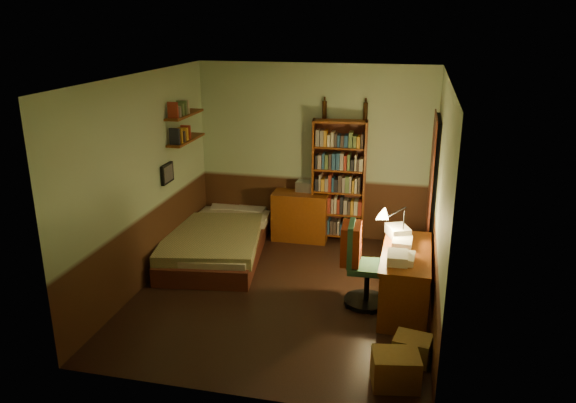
% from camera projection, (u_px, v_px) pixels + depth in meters
% --- Properties ---
extents(floor, '(3.50, 4.00, 0.02)m').
position_uv_depth(floor, '(283.00, 293.00, 6.88)').
color(floor, black).
rests_on(floor, ground).
extents(ceiling, '(3.50, 4.00, 0.02)m').
position_uv_depth(ceiling, '(283.00, 76.00, 6.06)').
color(ceiling, silver).
rests_on(ceiling, wall_back).
extents(wall_back, '(3.50, 0.02, 2.60)m').
position_uv_depth(wall_back, '(314.00, 152.00, 8.33)').
color(wall_back, '#A2B98E').
rests_on(wall_back, ground).
extents(wall_left, '(0.02, 4.00, 2.60)m').
position_uv_depth(wall_left, '(143.00, 182.00, 6.84)').
color(wall_left, '#A2B98E').
rests_on(wall_left, ground).
extents(wall_right, '(0.02, 4.00, 2.60)m').
position_uv_depth(wall_right, '(440.00, 203.00, 6.10)').
color(wall_right, '#A2B98E').
rests_on(wall_right, ground).
extents(wall_front, '(3.50, 0.02, 2.60)m').
position_uv_depth(wall_front, '(227.00, 263.00, 4.61)').
color(wall_front, '#A2B98E').
rests_on(wall_front, ground).
extents(doorway, '(0.06, 0.90, 2.00)m').
position_uv_depth(doorway, '(433.00, 193.00, 7.40)').
color(doorway, black).
rests_on(doorway, ground).
extents(door_trim, '(0.02, 0.98, 2.08)m').
position_uv_depth(door_trim, '(430.00, 193.00, 7.41)').
color(door_trim, '#4B1E14').
rests_on(door_trim, ground).
extents(bed, '(1.49, 2.39, 0.67)m').
position_uv_depth(bed, '(217.00, 231.00, 7.92)').
color(bed, olive).
rests_on(bed, ground).
extents(dresser, '(0.83, 0.42, 0.73)m').
position_uv_depth(dresser, '(300.00, 216.00, 8.43)').
color(dresser, '#682F0F').
rests_on(dresser, ground).
extents(mini_stereo, '(0.30, 0.24, 0.15)m').
position_uv_depth(mini_stereo, '(306.00, 186.00, 8.39)').
color(mini_stereo, '#B2B2B7').
rests_on(mini_stereo, dresser).
extents(bookshelf, '(0.80, 0.32, 1.82)m').
position_uv_depth(bookshelf, '(338.00, 182.00, 8.22)').
color(bookshelf, '#682F0F').
rests_on(bookshelf, ground).
extents(bottle_left, '(0.08, 0.08, 0.25)m').
position_uv_depth(bottle_left, '(324.00, 110.00, 8.05)').
color(bottle_left, black).
rests_on(bottle_left, bookshelf).
extents(bottle_right, '(0.08, 0.08, 0.25)m').
position_uv_depth(bottle_right, '(365.00, 111.00, 7.92)').
color(bottle_right, black).
rests_on(bottle_right, bookshelf).
extents(desk, '(0.56, 1.32, 0.70)m').
position_uv_depth(desk, '(405.00, 279.00, 6.44)').
color(desk, '#682F0F').
rests_on(desk, ground).
extents(paper_stack, '(0.33, 0.37, 0.12)m').
position_uv_depth(paper_stack, '(398.00, 231.00, 6.75)').
color(paper_stack, silver).
rests_on(paper_stack, desk).
extents(desk_lamp, '(0.23, 0.23, 0.59)m').
position_uv_depth(desk_lamp, '(404.00, 216.00, 6.59)').
color(desk_lamp, black).
rests_on(desk_lamp, desk).
extents(office_chair, '(0.55, 0.49, 1.07)m').
position_uv_depth(office_chair, '(368.00, 262.00, 6.46)').
color(office_chair, '#315E40').
rests_on(office_chair, ground).
extents(red_jacket, '(0.27, 0.42, 0.46)m').
position_uv_depth(red_jacket, '(345.00, 203.00, 6.09)').
color(red_jacket, '#9D3114').
rests_on(red_jacket, office_chair).
extents(wall_shelf_lower, '(0.20, 0.90, 0.03)m').
position_uv_depth(wall_shelf_lower, '(186.00, 140.00, 7.74)').
color(wall_shelf_lower, '#682F0F').
rests_on(wall_shelf_lower, wall_left).
extents(wall_shelf_upper, '(0.20, 0.90, 0.03)m').
position_uv_depth(wall_shelf_upper, '(185.00, 115.00, 7.63)').
color(wall_shelf_upper, '#682F0F').
rests_on(wall_shelf_upper, wall_left).
extents(framed_picture, '(0.04, 0.32, 0.26)m').
position_uv_depth(framed_picture, '(167.00, 173.00, 7.41)').
color(framed_picture, black).
rests_on(framed_picture, wall_left).
extents(cardboard_box_a, '(0.48, 0.41, 0.32)m').
position_uv_depth(cardboard_box_a, '(395.00, 369.00, 5.13)').
color(cardboard_box_a, olive).
rests_on(cardboard_box_a, ground).
extents(cardboard_box_b, '(0.40, 0.35, 0.25)m').
position_uv_depth(cardboard_box_b, '(412.00, 348.00, 5.51)').
color(cardboard_box_b, olive).
rests_on(cardboard_box_b, ground).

